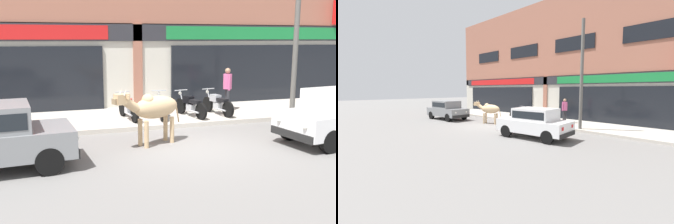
# 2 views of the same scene
# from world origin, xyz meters

# --- Properties ---
(ground_plane) EXTENTS (90.00, 90.00, 0.00)m
(ground_plane) POSITION_xyz_m (0.00, 0.00, 0.00)
(ground_plane) COLOR slate
(sidewalk) EXTENTS (19.00, 3.58, 0.15)m
(sidewalk) POSITION_xyz_m (0.00, 3.99, 0.07)
(sidewalk) COLOR #B7AFA3
(sidewalk) RESTS_ON ground
(cow) EXTENTS (2.04, 1.08, 1.61)m
(cow) POSITION_xyz_m (-0.85, 0.55, 1.01)
(cow) COLOR tan
(cow) RESTS_ON ground
(motorcycle_0) EXTENTS (0.52, 1.81, 0.88)m
(motorcycle_0) POSITION_xyz_m (-0.91, 3.43, 0.53)
(motorcycle_0) COLOR black
(motorcycle_0) RESTS_ON sidewalk
(motorcycle_1) EXTENTS (0.63, 1.80, 0.88)m
(motorcycle_1) POSITION_xyz_m (0.20, 3.36, 0.53)
(motorcycle_1) COLOR black
(motorcycle_1) RESTS_ON sidewalk
(motorcycle_2) EXTENTS (0.66, 1.78, 0.88)m
(motorcycle_2) POSITION_xyz_m (1.24, 3.21, 0.53)
(motorcycle_2) COLOR black
(motorcycle_2) RESTS_ON sidewalk
(motorcycle_3) EXTENTS (0.58, 1.80, 0.88)m
(motorcycle_3) POSITION_xyz_m (2.30, 3.26, 0.53)
(motorcycle_3) COLOR black
(motorcycle_3) RESTS_ON sidewalk
(pedestrian) EXTENTS (0.32, 0.50, 1.60)m
(pedestrian) POSITION_xyz_m (2.99, 3.90, 1.13)
(pedestrian) COLOR #2D2D33
(pedestrian) RESTS_ON sidewalk
(utility_pole) EXTENTS (0.18, 0.18, 6.02)m
(utility_pole) POSITION_xyz_m (4.88, 2.50, 3.16)
(utility_pole) COLOR #595651
(utility_pole) RESTS_ON sidewalk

